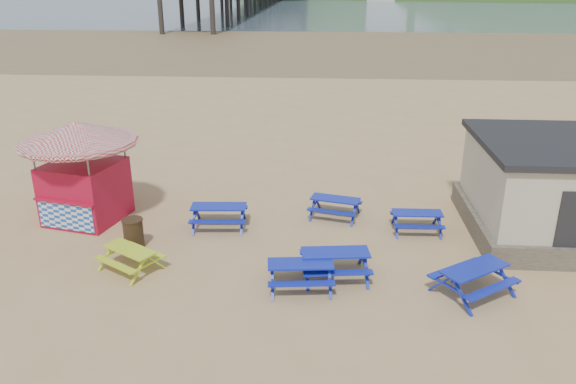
# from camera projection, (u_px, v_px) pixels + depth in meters

# --- Properties ---
(ground) EXTENTS (400.00, 400.00, 0.00)m
(ground) POSITION_uv_depth(u_px,v_px,m) (262.00, 237.00, 18.26)
(ground) COLOR tan
(ground) RESTS_ON ground
(wet_sand) EXTENTS (400.00, 400.00, 0.00)m
(wet_sand) POSITION_uv_depth(u_px,v_px,m) (312.00, 43.00, 69.40)
(wet_sand) COLOR olive
(wet_sand) RESTS_ON ground
(sea) EXTENTS (400.00, 400.00, 0.00)m
(sea) POSITION_uv_depth(u_px,v_px,m) (323.00, 1.00, 176.33)
(sea) COLOR #4D606E
(sea) RESTS_ON ground
(picnic_table_blue_a) EXTENTS (1.92, 1.59, 0.77)m
(picnic_table_blue_a) POSITION_uv_depth(u_px,v_px,m) (219.00, 216.00, 18.84)
(picnic_table_blue_a) COLOR #14319F
(picnic_table_blue_a) RESTS_ON ground
(picnic_table_blue_b) EXTENTS (1.97, 1.73, 0.71)m
(picnic_table_blue_b) POSITION_uv_depth(u_px,v_px,m) (335.00, 208.00, 19.63)
(picnic_table_blue_b) COLOR #14319F
(picnic_table_blue_b) RESTS_ON ground
(picnic_table_blue_c) EXTENTS (1.65, 1.35, 0.68)m
(picnic_table_blue_c) POSITION_uv_depth(u_px,v_px,m) (417.00, 222.00, 18.54)
(picnic_table_blue_c) COLOR #14319F
(picnic_table_blue_c) RESTS_ON ground
(picnic_table_blue_d) EXTENTS (1.91, 1.60, 0.74)m
(picnic_table_blue_d) POSITION_uv_depth(u_px,v_px,m) (300.00, 275.00, 15.20)
(picnic_table_blue_d) COLOR #14319F
(picnic_table_blue_d) RESTS_ON ground
(picnic_table_blue_e) EXTENTS (2.06, 1.74, 0.79)m
(picnic_table_blue_e) POSITION_uv_depth(u_px,v_px,m) (335.00, 264.00, 15.71)
(picnic_table_blue_e) COLOR #14319F
(picnic_table_blue_e) RESTS_ON ground
(picnic_table_blue_f) EXTENTS (2.44, 2.35, 0.80)m
(picnic_table_blue_f) POSITION_uv_depth(u_px,v_px,m) (473.00, 281.00, 14.85)
(picnic_table_blue_f) COLOR #14319F
(picnic_table_blue_f) RESTS_ON ground
(picnic_table_yellow) EXTENTS (2.06, 1.96, 0.68)m
(picnic_table_yellow) POSITION_uv_depth(u_px,v_px,m) (131.00, 259.00, 16.10)
(picnic_table_yellow) COLOR #B4CA1F
(picnic_table_yellow) RESTS_ON ground
(ice_cream_kiosk) EXTENTS (4.69, 4.69, 3.49)m
(ice_cream_kiosk) POSITION_uv_depth(u_px,v_px,m) (81.00, 159.00, 18.81)
(ice_cream_kiosk) COLOR #A70C2B
(ice_cream_kiosk) RESTS_ON ground
(litter_bin) EXTENTS (0.66, 0.66, 0.96)m
(litter_bin) POSITION_uv_depth(u_px,v_px,m) (133.00, 233.00, 17.37)
(litter_bin) COLOR #382816
(litter_bin) RESTS_ON ground
(headland_town) EXTENTS (264.00, 144.00, 108.00)m
(headland_town) POSITION_uv_depth(u_px,v_px,m) (544.00, 21.00, 229.60)
(headland_town) COLOR #2D4C1E
(headland_town) RESTS_ON ground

